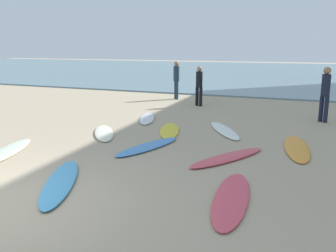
% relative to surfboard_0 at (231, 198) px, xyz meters
% --- Properties ---
extents(ocean_water, '(120.00, 40.00, 0.08)m').
position_rel_surfboard_0_xyz_m(ocean_water, '(-3.57, 32.34, 0.01)').
color(ocean_water, slate).
rests_on(ocean_water, ground_plane).
extents(surfboard_0, '(0.86, 2.47, 0.07)m').
position_rel_surfboard_0_xyz_m(surfboard_0, '(0.00, 0.00, 0.00)').
color(surfboard_0, '#E04A5C').
rests_on(surfboard_0, ground_plane).
extents(surfboard_1, '(1.09, 2.32, 0.08)m').
position_rel_surfboard_0_xyz_m(surfboard_1, '(-2.66, 2.28, 0.01)').
color(surfboard_1, '#528FD7').
rests_on(surfboard_1, ground_plane).
extents(surfboard_3, '(1.39, 2.43, 0.08)m').
position_rel_surfboard_0_xyz_m(surfboard_3, '(-5.58, 0.55, 0.01)').
color(surfboard_3, silver).
rests_on(surfboard_3, ground_plane).
extents(surfboard_4, '(1.64, 2.02, 0.07)m').
position_rel_surfboard_0_xyz_m(surfboard_4, '(-4.50, 3.10, 0.00)').
color(surfboard_4, white).
rests_on(surfboard_4, ground_plane).
extents(surfboard_5, '(1.27, 2.16, 0.08)m').
position_rel_surfboard_0_xyz_m(surfboard_5, '(-4.30, 5.54, 0.01)').
color(surfboard_5, white).
rests_on(surfboard_5, ground_plane).
extents(surfboard_6, '(1.27, 2.18, 0.07)m').
position_rel_surfboard_0_xyz_m(surfboard_6, '(-2.86, 4.14, -0.00)').
color(surfboard_6, yellow).
rests_on(surfboard_6, ground_plane).
extents(surfboard_7, '(1.67, 2.32, 0.08)m').
position_rel_surfboard_0_xyz_m(surfboard_7, '(-1.34, 4.79, 0.00)').
color(surfboard_7, white).
rests_on(surfboard_7, ground_plane).
extents(surfboard_8, '(1.53, 2.33, 0.08)m').
position_rel_surfboard_0_xyz_m(surfboard_8, '(-0.59, 2.17, 0.01)').
color(surfboard_8, '#D84954').
rests_on(surfboard_8, ground_plane).
extents(surfboard_9, '(1.66, 2.44, 0.09)m').
position_rel_surfboard_0_xyz_m(surfboard_9, '(-3.08, -0.55, 0.01)').
color(surfboard_9, '#4BA2D9').
rests_on(surfboard_9, ground_plane).
extents(surfboard_10, '(0.94, 2.64, 0.06)m').
position_rel_surfboard_0_xyz_m(surfboard_10, '(0.79, 3.64, -0.00)').
color(surfboard_10, orange).
rests_on(surfboard_10, ground_plane).
extents(beachgoer_near, '(0.35, 0.35, 1.69)m').
position_rel_surfboard_0_xyz_m(beachgoer_near, '(-3.56, 9.08, 0.91)').
color(beachgoer_near, black).
rests_on(beachgoer_near, ground_plane).
extents(beachgoer_mid, '(0.39, 0.39, 1.85)m').
position_rel_surfboard_0_xyz_m(beachgoer_mid, '(1.38, 7.45, 1.01)').
color(beachgoer_mid, '#191E33').
rests_on(beachgoer_mid, ground_plane).
extents(beachgoer_far, '(0.39, 0.39, 1.82)m').
position_rel_surfboard_0_xyz_m(beachgoer_far, '(-5.21, 10.60, 0.99)').
color(beachgoer_far, '#1E3342').
rests_on(beachgoer_far, ground_plane).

